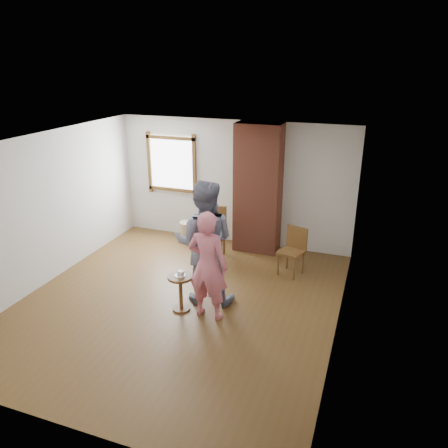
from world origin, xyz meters
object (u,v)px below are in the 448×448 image
at_px(dining_chair_left, 214,230).
at_px(side_table, 181,287).
at_px(person_pink, 208,266).
at_px(dining_chair_right, 293,248).
at_px(stoneware_crock, 188,231).
at_px(man, 204,243).

relative_size(dining_chair_left, side_table, 1.70).
bearing_deg(person_pink, dining_chair_right, -113.39).
height_order(dining_chair_right, side_table, dining_chair_right).
distance_m(stoneware_crock, person_pink, 3.08).
distance_m(stoneware_crock, man, 2.64).
height_order(dining_chair_left, man, man).
relative_size(dining_chair_right, person_pink, 0.51).
bearing_deg(person_pink, stoneware_crock, -56.84).
bearing_deg(dining_chair_right, stoneware_crock, -179.10).
bearing_deg(side_table, person_pink, -2.80).
height_order(dining_chair_left, side_table, dining_chair_left).
relative_size(side_table, person_pink, 0.35).
distance_m(dining_chair_left, man, 1.75).
bearing_deg(man, dining_chair_left, -85.53).
distance_m(side_table, person_pink, 0.66).
relative_size(stoneware_crock, dining_chair_right, 0.49).
distance_m(dining_chair_right, person_pink, 2.12).
relative_size(side_table, man, 0.29).
relative_size(stoneware_crock, dining_chair_left, 0.43).
bearing_deg(side_table, stoneware_crock, 112.20).
bearing_deg(side_table, dining_chair_left, 96.59).
height_order(dining_chair_right, person_pink, person_pink).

